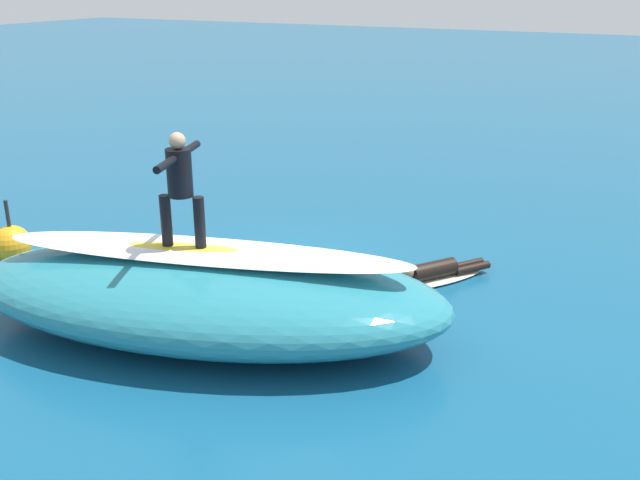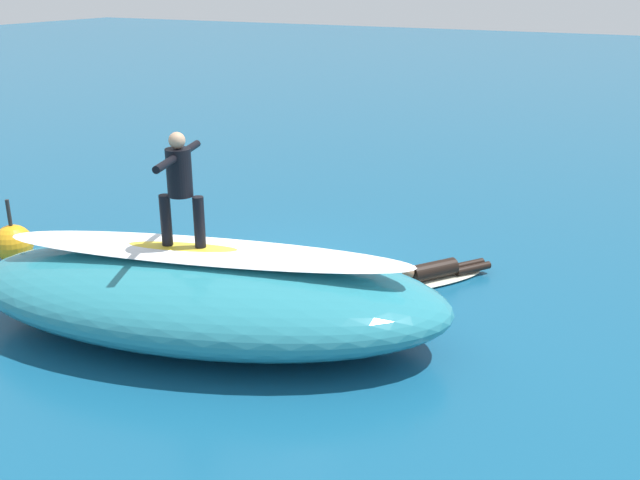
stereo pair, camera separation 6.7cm
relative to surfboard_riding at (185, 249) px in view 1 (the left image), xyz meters
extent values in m
plane|color=#145175|center=(-0.27, -2.44, -1.30)|extent=(120.00, 120.00, 0.00)
ellipsoid|color=teal|center=(-0.28, -0.07, -0.67)|extent=(7.73, 4.87, 1.26)
ellipsoid|color=white|center=(-0.28, -0.07, -0.01)|extent=(6.17, 2.63, 0.08)
ellipsoid|color=yellow|center=(0.00, 0.00, 0.00)|extent=(2.23, 1.09, 0.09)
cylinder|color=black|center=(0.24, 0.07, 0.42)|extent=(0.16, 0.16, 0.74)
cylinder|color=black|center=(-0.24, -0.07, 0.42)|extent=(0.16, 0.16, 0.74)
cylinder|color=black|center=(0.00, 0.00, 1.13)|extent=(0.44, 0.44, 0.67)
sphere|color=tan|center=(0.00, 0.00, 1.58)|extent=(0.23, 0.23, 0.23)
cylinder|color=black|center=(-0.14, 0.46, 1.36)|extent=(0.28, 0.61, 0.11)
cylinder|color=black|center=(0.14, -0.46, 1.36)|extent=(0.28, 0.61, 0.11)
ellipsoid|color=#EAE5C6|center=(-2.64, -3.36, -1.26)|extent=(1.55, 1.94, 0.08)
cylinder|color=black|center=(-2.64, -3.36, -1.07)|extent=(0.74, 0.88, 0.30)
sphere|color=#936B4C|center=(-2.34, -2.93, -1.01)|extent=(0.21, 0.21, 0.21)
cylinder|color=black|center=(-3.02, -4.06, -1.15)|extent=(0.52, 0.67, 0.14)
cylinder|color=black|center=(-3.16, -3.96, -1.15)|extent=(0.52, 0.67, 0.14)
sphere|color=orange|center=(4.56, -0.75, -0.95)|extent=(0.70, 0.70, 0.70)
cylinder|color=#262626|center=(4.56, -0.75, -0.36)|extent=(0.07, 0.07, 0.49)
ellipsoid|color=white|center=(3.22, -2.17, -1.26)|extent=(0.88, 0.98, 0.08)
ellipsoid|color=white|center=(0.93, 0.56, -1.24)|extent=(0.68, 0.76, 0.12)
ellipsoid|color=white|center=(1.34, -0.21, -1.25)|extent=(1.42, 1.42, 0.10)
camera|label=1|loc=(-6.16, 7.76, 3.71)|focal=40.77mm
camera|label=2|loc=(-6.22, 7.73, 3.71)|focal=40.77mm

